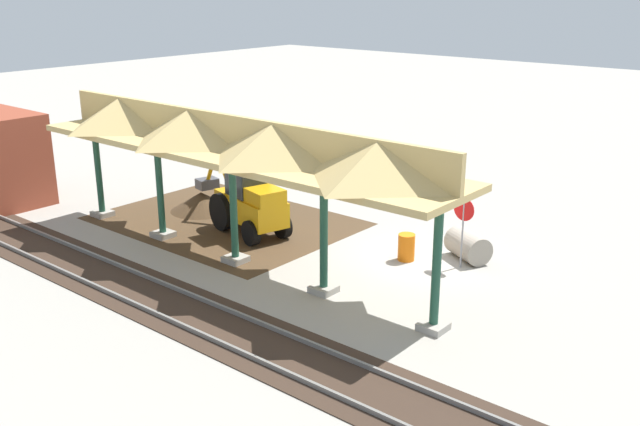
# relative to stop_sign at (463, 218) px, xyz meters

# --- Properties ---
(ground_plane) EXTENTS (120.00, 120.00, 0.00)m
(ground_plane) POSITION_rel_stop_sign_xyz_m (1.35, 0.43, -1.69)
(ground_plane) COLOR #9E998E
(dirt_work_zone) EXTENTS (9.49, 7.00, 0.01)m
(dirt_work_zone) POSITION_rel_stop_sign_xyz_m (9.28, 1.68, -1.69)
(dirt_work_zone) COLOR #4C3823
(dirt_work_zone) RESTS_ON ground
(platform_canopy) EXTENTS (16.30, 3.20, 4.90)m
(platform_canopy) POSITION_rel_stop_sign_xyz_m (5.92, 4.37, 2.48)
(platform_canopy) COLOR #9E998E
(platform_canopy) RESTS_ON ground
(rail_tracks) EXTENTS (60.00, 2.58, 0.15)m
(rail_tracks) POSITION_rel_stop_sign_xyz_m (1.35, 7.86, -1.66)
(rail_tracks) COLOR slate
(rail_tracks) RESTS_ON ground
(stop_sign) EXTENTS (0.76, 0.12, 2.34)m
(stop_sign) POSITION_rel_stop_sign_xyz_m (0.00, 0.00, 0.00)
(stop_sign) COLOR gray
(stop_sign) RESTS_ON ground
(backhoe) EXTENTS (5.45, 2.49, 2.82)m
(backhoe) POSITION_rel_stop_sign_xyz_m (7.68, 1.96, -0.43)
(backhoe) COLOR orange
(backhoe) RESTS_ON ground
(dirt_mound) EXTENTS (5.05, 5.05, 1.51)m
(dirt_mound) POSITION_rel_stop_sign_xyz_m (11.02, 1.37, -1.69)
(dirt_mound) COLOR #4C3823
(dirt_mound) RESTS_ON ground
(concrete_pipe) EXTENTS (1.77, 1.55, 0.95)m
(concrete_pipe) POSITION_rel_stop_sign_xyz_m (0.17, -0.76, -1.22)
(concrete_pipe) COLOR #9E9384
(concrete_pipe) RESTS_ON ground
(traffic_barrel) EXTENTS (0.56, 0.56, 0.90)m
(traffic_barrel) POSITION_rel_stop_sign_xyz_m (1.70, 0.61, -1.24)
(traffic_barrel) COLOR orange
(traffic_barrel) RESTS_ON ground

